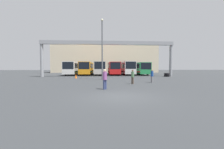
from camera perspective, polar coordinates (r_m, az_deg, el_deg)
The scene contains 15 objects.
ground_plane at distance 9.61m, azimuth 3.35°, elevation -8.38°, with size 200.00×200.00×0.00m, color #2D3033.
building_backdrop at distance 58.01m, azimuth -2.58°, elevation 6.03°, with size 37.53×12.00×10.39m.
overhead_gantry at distance 30.15m, azimuth -1.50°, elevation 10.38°, with size 26.29×0.80×7.05m.
bus_slot_0 at distance 38.84m, azimuth -14.62°, elevation 2.58°, with size 2.62×11.32×3.13m.
bus_slot_1 at distance 38.85m, azimuth -9.54°, elevation 2.61°, with size 2.60×12.35×3.12m.
bus_slot_2 at distance 38.58m, azimuth -4.52°, elevation 2.71°, with size 2.59×12.20×3.20m.
bus_slot_3 at distance 38.05m, azimuth 0.60°, elevation 2.64°, with size 2.53×10.93×3.10m.
bus_slot_4 at distance 38.66m, azimuth 5.61°, elevation 2.73°, with size 2.56×11.35×3.23m.
bus_slot_5 at distance 39.16m, azimuth 10.57°, elevation 2.51°, with size 2.59×10.95×3.00m.
pedestrian_near_right at distance 18.71m, azimuth 14.98°, elevation -0.41°, with size 0.34×0.34×1.61m.
pedestrian_mid_left at distance 16.76m, azimuth 7.86°, elevation -0.74°, with size 0.33×0.33×1.59m.
pedestrian_near_left at distance 12.56m, azimuth -2.77°, elevation -1.60°, with size 0.35×0.35×1.70m.
traffic_cone at distance 26.25m, azimuth -13.59°, elevation -0.61°, with size 0.36×0.36×0.71m.
tire_stack at distance 31.90m, azimuth 20.12°, elevation -0.12°, with size 1.04×1.04×0.72m.
lamp_post at distance 22.88m, azimuth -3.75°, elevation 10.40°, with size 0.36×0.36×9.08m.
Camera 1 is at (-1.16, -9.36, 1.85)m, focal length 24.00 mm.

